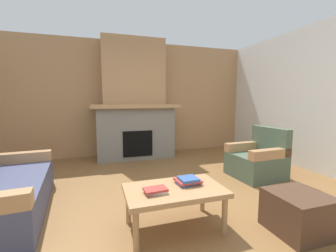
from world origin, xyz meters
TOP-DOWN VIEW (x-y plane):
  - ground at (0.00, 0.00)m, footprint 9.00×9.00m
  - wall_back_wood_panel at (0.00, 3.00)m, footprint 6.00×0.12m
  - fireplace at (0.00, 2.62)m, footprint 1.90×0.82m
  - armchair at (1.79, 0.61)m, footprint 0.80×0.80m
  - coffee_table at (-0.10, -0.41)m, footprint 1.00×0.60m
  - ottoman at (1.06, -0.85)m, footprint 0.52×0.52m
  - book_stack_near_edge at (-0.30, -0.46)m, footprint 0.24×0.20m
  - book_stack_center at (0.08, -0.35)m, footprint 0.26×0.24m

SIDE VIEW (x-z plane):
  - ground at x=0.00m, z-range 0.00..0.00m
  - ottoman at x=1.06m, z-range 0.00..0.40m
  - armchair at x=1.79m, z-range -0.13..0.72m
  - coffee_table at x=-0.10m, z-range 0.16..0.59m
  - book_stack_near_edge at x=-0.30m, z-range 0.43..0.48m
  - book_stack_center at x=0.08m, z-range 0.43..0.50m
  - fireplace at x=0.00m, z-range -0.19..2.51m
  - wall_back_wood_panel at x=0.00m, z-range 0.00..2.70m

